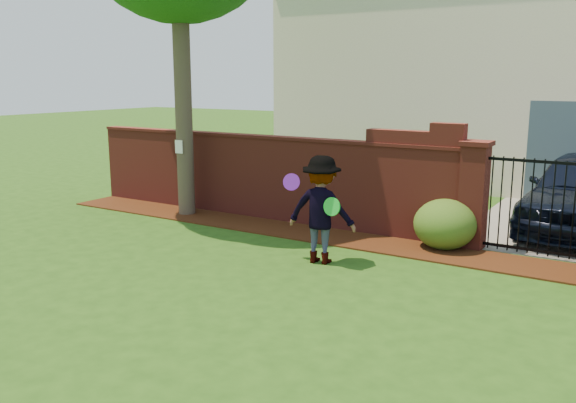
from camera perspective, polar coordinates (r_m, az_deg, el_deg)
The scene contains 12 objects.
ground at distance 8.65m, azimuth -6.37°, elevation -8.28°, with size 80.00×80.00×0.01m, color #234912.
mulch_bed at distance 11.78m, azimuth 0.05°, elevation -2.71°, with size 11.10×1.08×0.03m, color #321609.
brick_wall at distance 12.71m, azimuth -2.44°, elevation 2.53°, with size 8.70×0.31×2.16m.
pillar_left at distance 10.88m, azimuth 17.13°, elevation 0.64°, with size 0.50×0.50×1.88m.
iron_gate at distance 10.68m, azimuth 22.79°, elevation -0.51°, with size 1.78×0.03×1.60m.
driveway at distance 14.74m, azimuth 25.11°, elevation -0.95°, with size 3.20×8.00×0.01m, color gray.
house at distance 18.80m, azimuth 19.82°, elevation 11.64°, with size 12.40×6.40×6.30m.
paper_notice at distance 12.99m, azimuth -10.27°, elevation 5.11°, with size 0.20×0.01×0.28m, color white.
shrub_left at distance 10.80m, azimuth 14.59°, elevation -2.09°, with size 1.08×1.08×0.88m, color #285419.
man at distance 9.59m, azimuth 3.07°, elevation -0.81°, with size 1.12×0.64×1.73m, color gray.
frisbee_purple at distance 9.49m, azimuth 0.33°, elevation 1.86°, with size 0.27×0.27×0.03m, color purple.
frisbee_green at distance 9.32m, azimuth 4.16°, elevation -0.49°, with size 0.29×0.29×0.03m, color green.
Camera 1 is at (5.08, -6.36, 2.92)m, focal length 37.67 mm.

